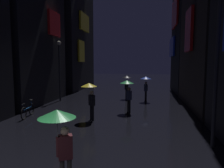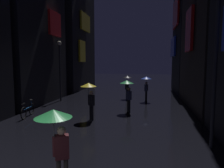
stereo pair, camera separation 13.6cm
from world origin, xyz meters
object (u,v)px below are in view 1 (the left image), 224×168
pedestrian_foreground_left_black (127,80)px  pedestrian_far_right_yellow (90,91)px  pedestrian_foreground_right_green (128,87)px  streetlamp_left_far (59,63)px  pedestrian_midstreet_centre_blue (146,82)px  streetlamp_right_near (217,51)px  pedestrian_midstreet_left_green (60,128)px  bicycle_parked_at_storefront (28,111)px

pedestrian_foreground_left_black → pedestrian_far_right_yellow: (-1.33, -7.45, 0.00)m
pedestrian_foreground_right_green → streetlamp_left_far: (-6.20, 3.13, 1.57)m
pedestrian_midstreet_centre_blue → streetlamp_right_near: bearing=-74.1°
pedestrian_far_right_yellow → streetlamp_right_near: streetlamp_right_near is taller
pedestrian_foreground_right_green → streetlamp_left_far: streetlamp_left_far is taller
pedestrian_midstreet_left_green → streetlamp_left_far: 13.03m
pedestrian_foreground_left_black → streetlamp_left_far: bearing=-159.4°
bicycle_parked_at_storefront → pedestrian_foreground_left_black: bearing=55.3°
pedestrian_foreground_left_black → pedestrian_midstreet_left_green: bearing=-90.8°
pedestrian_midstreet_left_green → pedestrian_foreground_left_black: same height
pedestrian_midstreet_centre_blue → bicycle_parked_at_storefront: (-6.96, -6.54, -1.28)m
pedestrian_foreground_left_black → streetlamp_left_far: (-5.61, -2.11, 1.57)m
pedestrian_midstreet_centre_blue → streetlamp_right_near: size_ratio=0.36×
pedestrian_midstreet_left_green → pedestrian_midstreet_centre_blue: (1.95, 12.87, 0.00)m
pedestrian_foreground_left_black → pedestrian_midstreet_centre_blue: size_ratio=1.00×
pedestrian_foreground_right_green → streetlamp_right_near: streetlamp_right_near is taller
pedestrian_midstreet_left_green → pedestrian_midstreet_centre_blue: same height
pedestrian_foreground_left_black → streetlamp_right_near: bearing=-66.8°
pedestrian_far_right_yellow → pedestrian_midstreet_left_green: bearing=-80.0°
pedestrian_foreground_left_black → bicycle_parked_at_storefront: pedestrian_foreground_left_black is taller
pedestrian_midstreet_left_green → streetlamp_right_near: size_ratio=0.36×
pedestrian_midstreet_centre_blue → bicycle_parked_at_storefront: size_ratio=1.18×
pedestrian_foreground_left_black → pedestrian_far_right_yellow: bearing=-100.1°
pedestrian_foreground_right_green → pedestrian_midstreet_centre_blue: 4.41m
streetlamp_left_far → pedestrian_midstreet_centre_blue: bearing=8.6°
pedestrian_foreground_left_black → streetlamp_right_near: 11.35m
pedestrian_midstreet_centre_blue → bicycle_parked_at_storefront: bearing=-136.8°
pedestrian_foreground_right_green → pedestrian_foreground_left_black: same height
streetlamp_right_near → streetlamp_left_far: bearing=140.8°
pedestrian_foreground_right_green → pedestrian_far_right_yellow: 2.93m
pedestrian_midstreet_centre_blue → pedestrian_far_right_yellow: bearing=-115.4°
streetlamp_left_far → streetlamp_right_near: (10.00, -8.16, 0.45)m
pedestrian_far_right_yellow → pedestrian_midstreet_centre_blue: bearing=64.6°
pedestrian_foreground_right_green → pedestrian_midstreet_centre_blue: same height
pedestrian_far_right_yellow → streetlamp_right_near: bearing=-26.2°
pedestrian_midstreet_left_green → pedestrian_foreground_left_black: 13.86m
pedestrian_midstreet_centre_blue → streetlamp_left_far: streetlamp_left_far is taller
streetlamp_left_far → pedestrian_foreground_right_green: bearing=-26.8°
pedestrian_foreground_right_green → streetlamp_right_near: (3.80, -5.03, 2.02)m
streetlamp_left_far → pedestrian_midstreet_left_green: bearing=-65.3°
pedestrian_foreground_right_green → pedestrian_foreground_left_black: size_ratio=1.00×
pedestrian_midstreet_left_green → pedestrian_foreground_right_green: 8.66m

